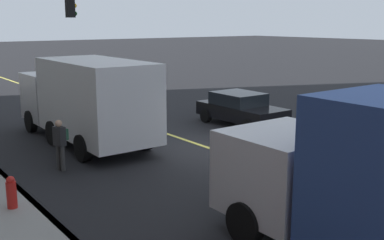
% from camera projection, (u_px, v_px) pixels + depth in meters
% --- Properties ---
extents(ground, '(200.00, 200.00, 0.00)m').
position_uv_depth(ground, '(210.00, 149.00, 16.89)').
color(ground, black).
extents(curb_edge, '(80.00, 0.16, 0.15)m').
position_uv_depth(curb_edge, '(14.00, 186.00, 12.83)').
color(curb_edge, slate).
rests_on(curb_edge, ground).
extents(lane_stripe_center, '(80.00, 0.16, 0.01)m').
position_uv_depth(lane_stripe_center, '(210.00, 148.00, 16.89)').
color(lane_stripe_center, '#D8CC4C').
rests_on(lane_stripe_center, ground).
extents(car_black, '(4.18, 2.05, 1.43)m').
position_uv_depth(car_black, '(241.00, 108.00, 20.65)').
color(car_black, black).
rests_on(car_black, ground).
extents(truck_white, '(7.60, 2.66, 3.16)m').
position_uv_depth(truck_white, '(87.00, 99.00, 17.44)').
color(truck_white, silver).
rests_on(truck_white, ground).
extents(pedestrian_with_backpack, '(0.42, 0.43, 1.59)m').
position_uv_depth(pedestrian_with_backpack, '(60.00, 141.00, 14.26)').
color(pedestrian_with_backpack, '#383838').
rests_on(pedestrian_with_backpack, ground).
extents(traffic_light_mast, '(0.28, 4.60, 5.85)m').
position_uv_depth(traffic_light_mast, '(5.00, 35.00, 16.71)').
color(traffic_light_mast, '#1E3823').
rests_on(traffic_light_mast, ground).
extents(fire_hydrant, '(0.24, 0.24, 0.94)m').
position_uv_depth(fire_hydrant, '(12.00, 195.00, 11.07)').
color(fire_hydrant, red).
rests_on(fire_hydrant, ground).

